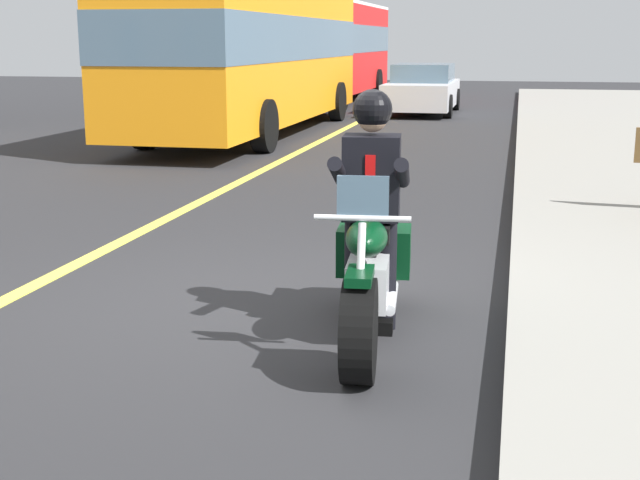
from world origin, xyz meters
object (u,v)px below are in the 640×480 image
motorcycle_main (369,276)px  bus_near (327,46)px  car_silver (423,89)px  bus_far (252,49)px  rider_main (371,189)px

motorcycle_main → bus_near: bus_near is taller
car_silver → bus_far: bearing=-25.8°
rider_main → car_silver: rider_main is taller
motorcycle_main → car_silver: car_silver is taller
bus_far → car_silver: size_ratio=2.40×
motorcycle_main → rider_main: (-0.19, -0.02, 0.58)m
rider_main → car_silver: size_ratio=0.38×
rider_main → bus_far: (-12.91, -4.82, 0.84)m
bus_far → car_silver: 7.26m
bus_near → car_silver: bearing=41.4°
bus_near → car_silver: 5.73m
motorcycle_main → bus_far: bearing=-159.7°
motorcycle_main → bus_near: size_ratio=0.20×
motorcycle_main → bus_far: bus_far is taller
rider_main → car_silver: 19.43m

